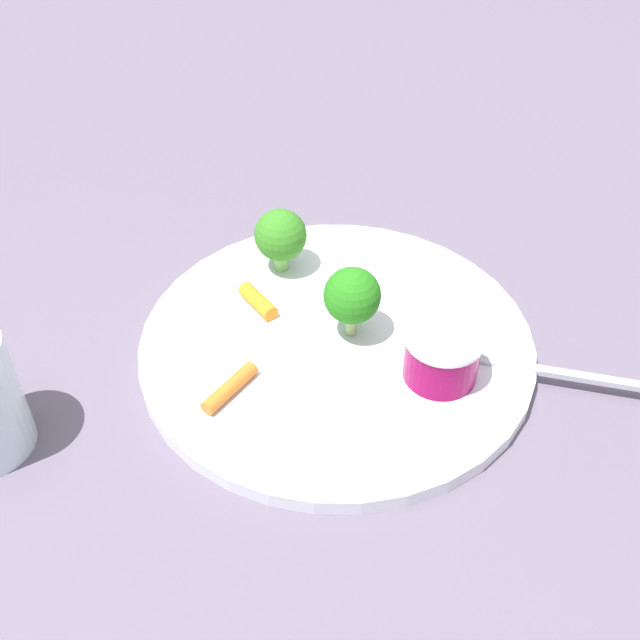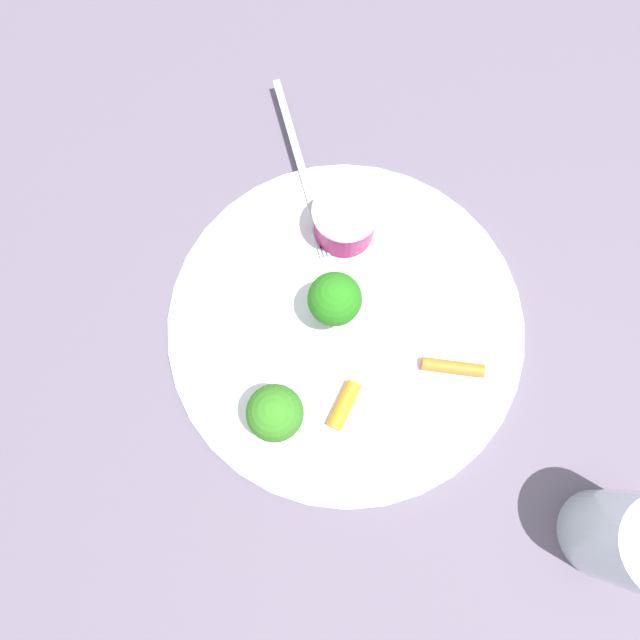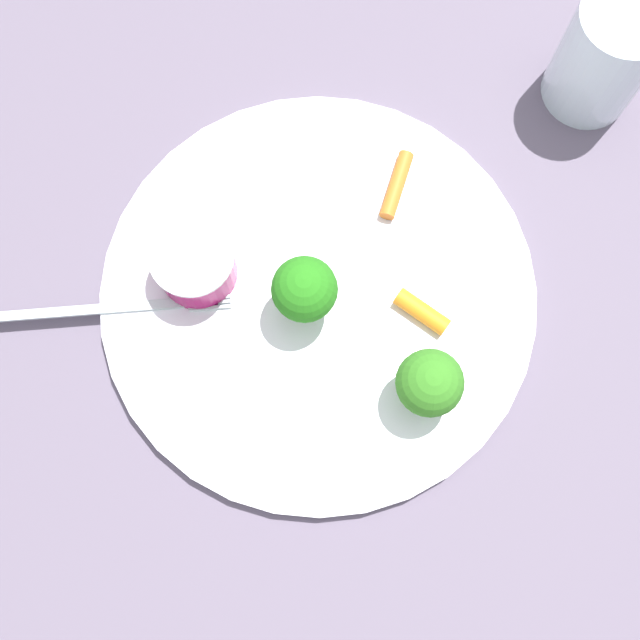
{
  "view_description": "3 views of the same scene",
  "coord_description": "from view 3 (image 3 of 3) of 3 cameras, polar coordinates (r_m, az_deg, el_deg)",
  "views": [
    {
      "loc": [
        0.2,
        0.37,
        0.41
      ],
      "look_at": [
        0.01,
        -0.01,
        0.02
      ],
      "focal_mm": 43.64,
      "sensor_mm": 36.0,
      "label": 1
    },
    {
      "loc": [
        0.05,
        -0.11,
        0.44
      ],
      "look_at": [
        -0.02,
        -0.01,
        0.02
      ],
      "focal_mm": 30.49,
      "sensor_mm": 36.0,
      "label": 2
    },
    {
      "loc": [
        -0.11,
        -0.11,
        0.52
      ],
      "look_at": [
        -0.01,
        -0.02,
        0.02
      ],
      "focal_mm": 44.38,
      "sensor_mm": 36.0,
      "label": 3
    }
  ],
  "objects": [
    {
      "name": "drinking_glass",
      "position": [
        0.6,
        19.89,
        17.47
      ],
      "size": [
        0.06,
        0.06,
        0.09
      ],
      "primitive_type": "cylinder",
      "color": "silver",
      "rests_on": "ground_plane"
    },
    {
      "name": "broccoli_floret_0",
      "position": [
        0.49,
        -0.73,
        1.83
      ],
      "size": [
        0.04,
        0.04,
        0.06
      ],
      "color": "#91B166",
      "rests_on": "plate"
    },
    {
      "name": "ground_plane",
      "position": [
        0.54,
        -0.12,
        1.62
      ],
      "size": [
        2.4,
        2.4,
        0.0
      ],
      "primitive_type": "plane",
      "color": "#5D5365"
    },
    {
      "name": "plate",
      "position": [
        0.53,
        -0.12,
        1.8
      ],
      "size": [
        0.29,
        0.29,
        0.01
      ],
      "primitive_type": "cylinder",
      "color": "white",
      "rests_on": "ground_plane"
    },
    {
      "name": "fork",
      "position": [
        0.54,
        -15.77,
        0.74
      ],
      "size": [
        0.15,
        0.13,
        0.0
      ],
      "color": "#B0C0C1",
      "rests_on": "plate"
    },
    {
      "name": "carrot_stick_1",
      "position": [
        0.52,
        7.37,
        0.6
      ],
      "size": [
        0.02,
        0.04,
        0.01
      ],
      "primitive_type": "cylinder",
      "rotation": [
        1.57,
        0.0,
        0.15
      ],
      "color": "orange",
      "rests_on": "plate"
    },
    {
      "name": "sauce_cup",
      "position": [
        0.52,
        -9.0,
        3.98
      ],
      "size": [
        0.05,
        0.05,
        0.04
      ],
      "color": "maroon",
      "rests_on": "plate"
    },
    {
      "name": "broccoli_floret_1",
      "position": [
        0.49,
        7.73,
        -4.71
      ],
      "size": [
        0.04,
        0.04,
        0.05
      ],
      "color": "#80C55D",
      "rests_on": "plate"
    },
    {
      "name": "carrot_stick_0",
      "position": [
        0.55,
        5.55,
        9.67
      ],
      "size": [
        0.05,
        0.03,
        0.01
      ],
      "primitive_type": "cylinder",
      "rotation": [
        1.57,
        0.0,
        2.04
      ],
      "color": "orange",
      "rests_on": "plate"
    }
  ]
}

